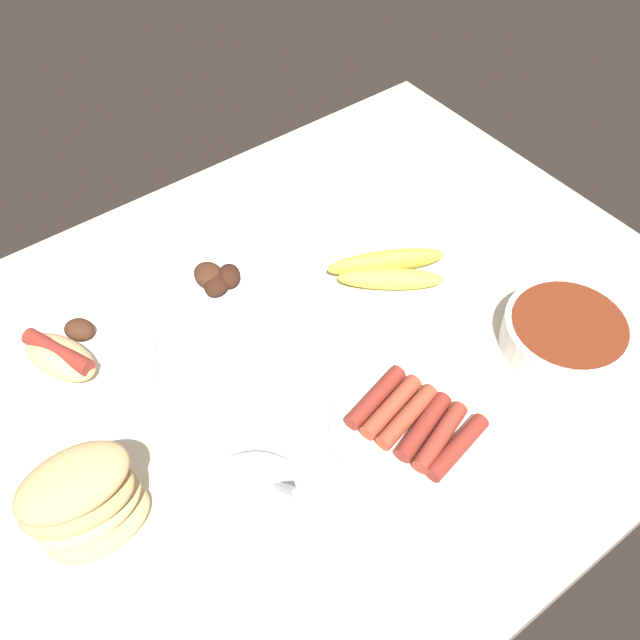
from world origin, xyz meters
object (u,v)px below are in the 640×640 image
Objects in this scene: plate_hotdog_assembled at (64,363)px; bowl_chili at (566,334)px; banana_bunch at (388,269)px; plate_grilled_meat at (228,276)px; plate_sausages at (415,426)px; bowl_coleslaw at (254,515)px; bread_stack at (85,503)px.

bowl_chili is (58.91, -39.06, 1.17)cm from plate_hotdog_assembled.
plate_hotdog_assembled is (-47.69, 13.43, -0.25)cm from banana_bunch.
banana_bunch and plate_grilled_meat have the same top height.
bowl_coleslaw reaches higher than plate_sausages.
banana_bunch is 0.81× the size of plate_sausages.
bread_stack is 43.38cm from plate_grilled_meat.
bread_stack is at bearing -168.34° from banana_bunch.
plate_grilled_meat is at bearing 1.90° from plate_hotdog_assembled.
bowl_chili reaches higher than banana_bunch.
bread_stack is 0.64× the size of plate_sausages.
bread_stack is 67.66cm from bowl_chili.
plate_hotdog_assembled is at bearing 131.21° from plate_sausages.
bread_stack is 41.66cm from plate_sausages.
plate_hotdog_assembled is at bearing 146.45° from bowl_chili.
plate_grilled_meat is at bearing 36.66° from bread_stack.
plate_sausages is (-15.38, -23.47, -0.68)cm from banana_bunch.
bowl_chili is at bearing -3.92° from bowl_coleslaw.
plate_hotdog_assembled is 1.14× the size of plate_sausages.
bread_stack reaches higher than plate_grilled_meat.
banana_bunch is at bearing 11.66° from bread_stack.
plate_hotdog_assembled is 49.05cm from plate_sausages.
bowl_coleslaw is (-24.17, 1.31, 2.03)cm from plate_sausages.
bowl_chili is at bearing -4.65° from plate_sausages.
bread_stack is at bearing 144.49° from bowl_coleslaw.
bowl_coleslaw reaches higher than bowl_chili.
bowl_chili is 50.94cm from plate_grilled_meat.
bread_stack is at bearing 162.83° from plate_sausages.
plate_grilled_meat is at bearing 128.27° from bowl_chili.
plate_sausages is 24.29cm from bowl_coleslaw.
bowl_coleslaw is at bearing 176.89° from plate_sausages.
plate_hotdog_assembled is 70.69cm from bowl_chili.
bowl_chili is at bearing -12.25° from bread_stack.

